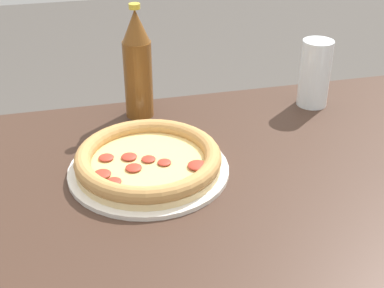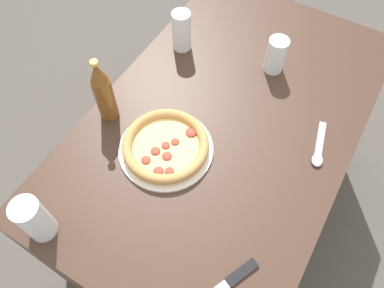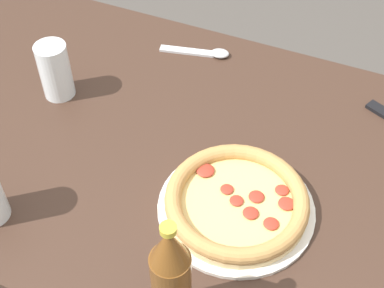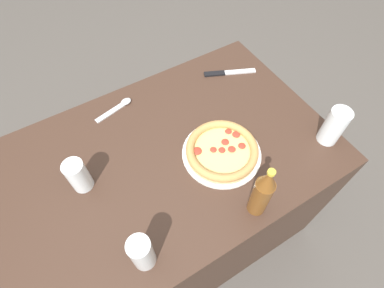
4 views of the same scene
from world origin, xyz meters
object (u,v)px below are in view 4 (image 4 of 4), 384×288
(knife, at_px, (227,73))
(spoon, at_px, (119,106))
(pizza_salami, at_px, (222,151))
(beer_bottle, at_px, (262,192))
(glass_iced_tea, at_px, (78,176))
(glass_cola, at_px, (333,127))
(glass_red_wine, at_px, (142,253))

(knife, xyz_separation_m, spoon, (0.47, -0.06, 0.00))
(pizza_salami, bearing_deg, beer_bottle, 84.85)
(glass_iced_tea, distance_m, glass_cola, 0.86)
(glass_iced_tea, xyz_separation_m, knife, (-0.71, -0.19, -0.06))
(knife, bearing_deg, spoon, -7.47)
(glass_iced_tea, bearing_deg, beer_bottle, 140.72)
(glass_cola, relative_size, beer_bottle, 0.64)
(spoon, bearing_deg, glass_red_wine, 73.60)
(beer_bottle, relative_size, spoon, 1.41)
(beer_bottle, bearing_deg, knife, -116.52)
(glass_cola, height_order, spoon, glass_cola)
(glass_cola, height_order, beer_bottle, beer_bottle)
(glass_cola, bearing_deg, knife, -76.58)
(glass_iced_tea, xyz_separation_m, beer_bottle, (-0.43, 0.36, 0.05))
(glass_red_wine, bearing_deg, knife, -141.59)
(beer_bottle, relative_size, knife, 1.10)
(glass_cola, height_order, knife, glass_cola)
(pizza_salami, height_order, knife, pizza_salami)
(glass_iced_tea, height_order, glass_cola, glass_cola)
(beer_bottle, distance_m, spoon, 0.65)
(pizza_salami, distance_m, glass_cola, 0.39)
(glass_iced_tea, relative_size, beer_bottle, 0.53)
(beer_bottle, bearing_deg, glass_red_wine, -5.94)
(pizza_salami, bearing_deg, glass_cola, 158.58)
(glass_red_wine, height_order, spoon, glass_red_wine)
(glass_red_wine, xyz_separation_m, glass_cola, (-0.75, -0.04, 0.00))
(glass_red_wine, relative_size, glass_cola, 0.97)
(glass_iced_tea, height_order, beer_bottle, beer_bottle)
(pizza_salami, xyz_separation_m, glass_cola, (-0.36, 0.14, 0.05))
(glass_red_wine, height_order, glass_cola, glass_cola)
(knife, bearing_deg, glass_iced_tea, 14.95)
(glass_cola, xyz_separation_m, beer_bottle, (0.38, 0.08, 0.04))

